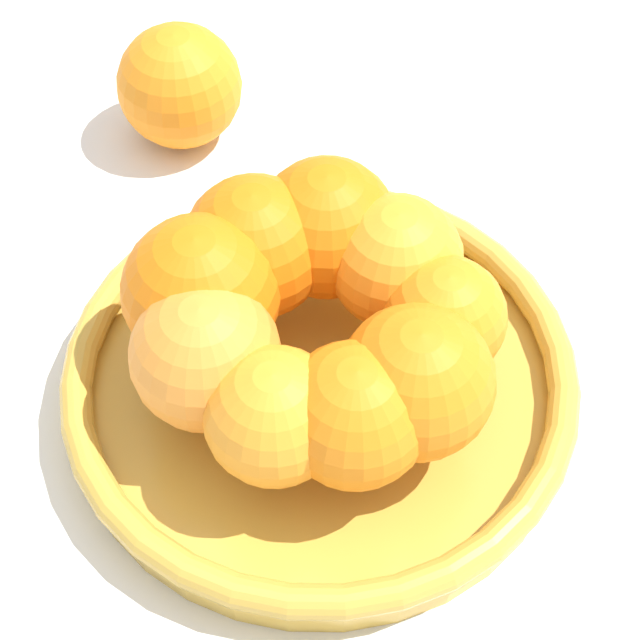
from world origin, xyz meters
The scene contains 4 objects.
ground_plane centered at (0.00, 0.00, 0.00)m, with size 4.00×4.00×0.00m, color white.
fruit_bowl centered at (0.00, 0.00, 0.02)m, with size 0.28×0.28×0.03m.
orange_pile centered at (0.00, -0.01, 0.07)m, with size 0.19×0.20×0.08m.
stray_orange centered at (-0.11, -0.21, 0.04)m, with size 0.08×0.08×0.08m, color orange.
Camera 1 is at (0.25, 0.21, 0.51)m, focal length 60.00 mm.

